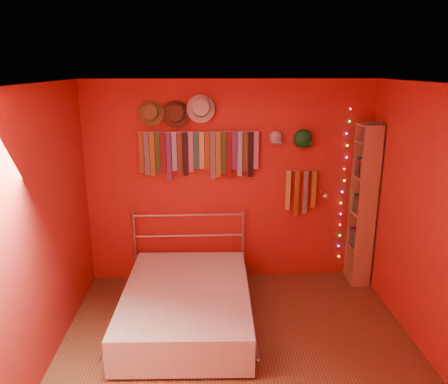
{
  "coord_description": "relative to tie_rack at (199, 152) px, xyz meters",
  "views": [
    {
      "loc": [
        -0.31,
        -3.44,
        2.63
      ],
      "look_at": [
        -0.11,
        0.9,
        1.38
      ],
      "focal_mm": 35.0,
      "sensor_mm": 36.0,
      "label": 1
    }
  ],
  "objects": [
    {
      "name": "ground",
      "position": [
        0.37,
        -1.68,
        -1.65
      ],
      "size": [
        3.5,
        3.5,
        0.0
      ],
      "primitive_type": "plane",
      "color": "brown",
      "rests_on": "ground"
    },
    {
      "name": "back_wall",
      "position": [
        0.37,
        0.07,
        -0.4
      ],
      "size": [
        3.5,
        0.02,
        2.5
      ],
      "primitive_type": "cube",
      "color": "maroon",
      "rests_on": "ground"
    },
    {
      "name": "right_wall",
      "position": [
        2.12,
        -1.68,
        -0.4
      ],
      "size": [
        0.02,
        3.5,
        2.5
      ],
      "primitive_type": "cube",
      "color": "maroon",
      "rests_on": "ground"
    },
    {
      "name": "left_wall",
      "position": [
        -1.38,
        -1.68,
        -0.4
      ],
      "size": [
        0.02,
        3.5,
        2.5
      ],
      "primitive_type": "cube",
      "color": "maroon",
      "rests_on": "ground"
    },
    {
      "name": "ceiling",
      "position": [
        0.37,
        -1.68,
        0.85
      ],
      "size": [
        3.5,
        3.5,
        0.02
      ],
      "primitive_type": "cube",
      "color": "white",
      "rests_on": "back_wall"
    },
    {
      "name": "tie_rack",
      "position": [
        0.0,
        0.0,
        0.0
      ],
      "size": [
        1.45,
        0.03,
        0.59
      ],
      "color": "#AFAEB3",
      "rests_on": "back_wall"
    },
    {
      "name": "small_tie_rack",
      "position": [
        1.25,
        0.0,
        -0.49
      ],
      "size": [
        0.4,
        0.03,
        0.58
      ],
      "color": "#AFAEB3",
      "rests_on": "back_wall"
    },
    {
      "name": "fedora_olive",
      "position": [
        -0.55,
        -0.03,
        0.47
      ],
      "size": [
        0.3,
        0.16,
        0.29
      ],
      "rotation": [
        1.36,
        0.0,
        0.0
      ],
      "color": "brown",
      "rests_on": "back_wall"
    },
    {
      "name": "fedora_brown",
      "position": [
        -0.26,
        -0.04,
        0.46
      ],
      "size": [
        0.32,
        0.18,
        0.32
      ],
      "rotation": [
        1.36,
        0.0,
        0.0
      ],
      "color": "#4B2D1B",
      "rests_on": "back_wall"
    },
    {
      "name": "fedora_white",
      "position": [
        0.03,
        -0.04,
        0.52
      ],
      "size": [
        0.33,
        0.18,
        0.32
      ],
      "rotation": [
        1.36,
        0.0,
        0.0
      ],
      "color": "beige",
      "rests_on": "back_wall"
    },
    {
      "name": "cap_white",
      "position": [
        0.92,
        0.01,
        0.17
      ],
      "size": [
        0.17,
        0.21,
        0.17
      ],
      "color": "beige",
      "rests_on": "back_wall"
    },
    {
      "name": "cap_green",
      "position": [
        1.24,
        0.01,
        0.15
      ],
      "size": [
        0.2,
        0.25,
        0.2
      ],
      "color": "#176B2C",
      "rests_on": "back_wall"
    },
    {
      "name": "fairy_lights",
      "position": [
        1.79,
        0.03,
        -0.45
      ],
      "size": [
        0.05,
        0.02,
        1.92
      ],
      "color": "#FF3333",
      "rests_on": "back_wall"
    },
    {
      "name": "reading_lamp",
      "position": [
        1.5,
        -0.16,
        -0.51
      ],
      "size": [
        0.07,
        0.3,
        0.09
      ],
      "color": "#AFAEB3",
      "rests_on": "back_wall"
    },
    {
      "name": "bookshelf",
      "position": [
        2.03,
        -0.15,
        -0.63
      ],
      "size": [
        0.25,
        0.34,
        2.0
      ],
      "color": "#9B6446",
      "rests_on": "ground"
    },
    {
      "name": "bed",
      "position": [
        -0.14,
        -1.0,
        -1.44
      ],
      "size": [
        1.44,
        1.93,
        0.92
      ],
      "rotation": [
        0.0,
        0.0,
        -0.03
      ],
      "color": "#AFAEB3",
      "rests_on": "ground"
    }
  ]
}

